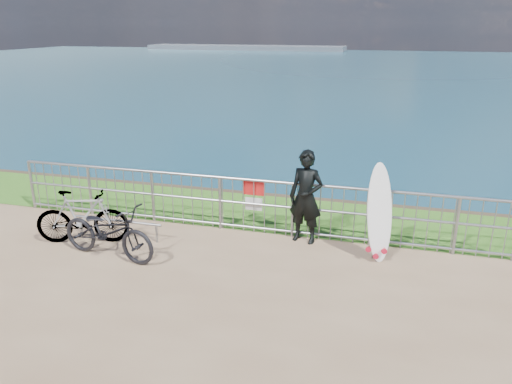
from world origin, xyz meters
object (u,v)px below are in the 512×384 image
(surfer, at_px, (306,197))
(surfboard, at_px, (379,216))
(bicycle_far, at_px, (82,217))
(bicycle_near, at_px, (108,231))

(surfer, relative_size, surfboard, 1.02)
(surfer, bearing_deg, bicycle_far, -151.68)
(surfboard, relative_size, bicycle_near, 0.91)
(surfer, xyz_separation_m, surfboard, (1.37, -0.42, -0.09))
(surfboard, distance_m, bicycle_near, 4.80)
(surfer, height_order, surfboard, surfer)
(surfboard, xyz_separation_m, bicycle_near, (-4.63, -1.23, -0.30))
(surfer, distance_m, surfboard, 1.44)
(bicycle_far, bearing_deg, surfer, -90.91)
(surfboard, distance_m, bicycle_far, 5.51)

